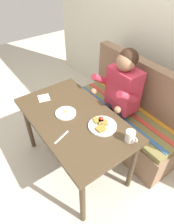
% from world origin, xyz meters
% --- Properties ---
extents(ground_plane, '(8.00, 8.00, 0.00)m').
position_xyz_m(ground_plane, '(0.00, 0.00, 0.00)').
color(ground_plane, beige).
extents(table, '(1.20, 0.70, 0.73)m').
position_xyz_m(table, '(0.00, 0.00, 0.65)').
color(table, '#41311E').
rests_on(table, ground).
extents(couch, '(1.44, 0.56, 1.00)m').
position_xyz_m(couch, '(0.00, 0.76, 0.33)').
color(couch, '#81614A').
rests_on(couch, ground).
extents(person, '(0.45, 0.61, 1.21)m').
position_xyz_m(person, '(-0.03, 0.59, 0.74)').
color(person, '#C12F45').
rests_on(person, ground).
extents(plate_breakfast, '(0.25, 0.25, 0.05)m').
position_xyz_m(plate_breakfast, '(0.24, 0.14, 0.74)').
color(plate_breakfast, white).
rests_on(plate_breakfast, table).
extents(plate_eggs, '(0.20, 0.20, 0.04)m').
position_xyz_m(plate_eggs, '(-0.09, -0.03, 0.74)').
color(plate_eggs, white).
rests_on(plate_eggs, table).
extents(coffee_mug, '(0.12, 0.08, 0.10)m').
position_xyz_m(coffee_mug, '(0.50, 0.22, 0.78)').
color(coffee_mug, white).
rests_on(coffee_mug, table).
extents(napkin, '(0.15, 0.14, 0.01)m').
position_xyz_m(napkin, '(-0.43, -0.09, 0.73)').
color(napkin, silver).
rests_on(napkin, table).
extents(fork, '(0.07, 0.17, 0.00)m').
position_xyz_m(fork, '(0.14, -0.22, 0.73)').
color(fork, silver).
rests_on(fork, table).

